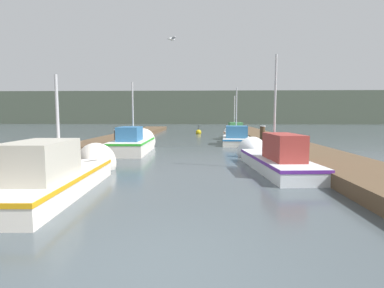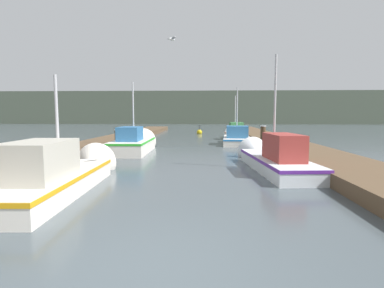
{
  "view_description": "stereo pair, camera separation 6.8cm",
  "coord_description": "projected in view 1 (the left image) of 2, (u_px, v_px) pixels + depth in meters",
  "views": [
    {
      "loc": [
        0.67,
        -3.64,
        2.03
      ],
      "look_at": [
        0.2,
        8.95,
        0.78
      ],
      "focal_mm": 28.0,
      "sensor_mm": 36.0,
      "label": 1
    },
    {
      "loc": [
        0.74,
        -3.64,
        2.03
      ],
      "look_at": [
        0.2,
        8.95,
        0.78
      ],
      "focal_mm": 28.0,
      "sensor_mm": 36.0,
      "label": 2
    }
  ],
  "objects": [
    {
      "name": "fishing_boat_2",
      "position": [
        134.0,
        143.0,
        16.33
      ],
      "size": [
        1.85,
        5.14,
        4.2
      ],
      "rotation": [
        0.0,
        0.0,
        0.02
      ],
      "color": "silver",
      "rests_on": "ground_plane"
    },
    {
      "name": "fishing_boat_4",
      "position": [
        234.0,
        134.0,
        25.1
      ],
      "size": [
        1.53,
        4.95,
        3.95
      ],
      "rotation": [
        0.0,
        0.0,
        0.03
      ],
      "color": "silver",
      "rests_on": "ground_plane"
    },
    {
      "name": "ground_plane",
      "position": [
        151.0,
        273.0,
        3.85
      ],
      "size": [
        200.0,
        200.0,
        0.0
      ],
      "color": "#424C51"
    },
    {
      "name": "fishing_boat_3",
      "position": [
        236.0,
        138.0,
        21.2
      ],
      "size": [
        2.15,
        5.51,
        4.47
      ],
      "rotation": [
        0.0,
        0.0,
        -0.08
      ],
      "color": "silver",
      "rests_on": "ground_plane"
    },
    {
      "name": "mooring_piling_1",
      "position": [
        262.0,
        137.0,
        17.81
      ],
      "size": [
        0.35,
        0.35,
        1.35
      ],
      "color": "#473523",
      "rests_on": "ground_plane"
    },
    {
      "name": "fishing_boat_1",
      "position": [
        271.0,
        157.0,
        11.44
      ],
      "size": [
        2.0,
        6.27,
        4.64
      ],
      "rotation": [
        0.0,
        0.0,
        0.09
      ],
      "color": "silver",
      "rests_on": "ground_plane"
    },
    {
      "name": "seagull_1",
      "position": [
        172.0,
        39.0,
        12.48
      ],
      "size": [
        0.42,
        0.51,
        0.12
      ],
      "rotation": [
        0.0,
        0.0,
        2.19
      ],
      "color": "white"
    },
    {
      "name": "fishing_boat_0",
      "position": [
        63.0,
        173.0,
        8.09
      ],
      "size": [
        1.76,
        5.96,
        3.51
      ],
      "rotation": [
        0.0,
        0.0,
        0.04
      ],
      "color": "silver",
      "rests_on": "ground_plane"
    },
    {
      "name": "channel_buoy",
      "position": [
        198.0,
        132.0,
        31.04
      ],
      "size": [
        0.57,
        0.57,
        1.07
      ],
      "color": "gold",
      "rests_on": "ground_plane"
    },
    {
      "name": "dock_left",
      "position": [
        110.0,
        142.0,
        19.94
      ],
      "size": [
        2.65,
        40.0,
        0.41
      ],
      "color": "brown",
      "rests_on": "ground_plane"
    },
    {
      "name": "mooring_piling_2",
      "position": [
        117.0,
        140.0,
        16.51
      ],
      "size": [
        0.32,
        0.32,
        1.19
      ],
      "color": "#473523",
      "rests_on": "ground_plane"
    },
    {
      "name": "distant_shore_ridge",
      "position": [
        200.0,
        108.0,
        68.15
      ],
      "size": [
        120.0,
        16.0,
        6.75
      ],
      "color": "#4C5647",
      "rests_on": "ground_plane"
    },
    {
      "name": "dock_right",
      "position": [
        278.0,
        142.0,
        19.53
      ],
      "size": [
        2.65,
        40.0,
        0.41
      ],
      "color": "brown",
      "rests_on": "ground_plane"
    }
  ]
}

